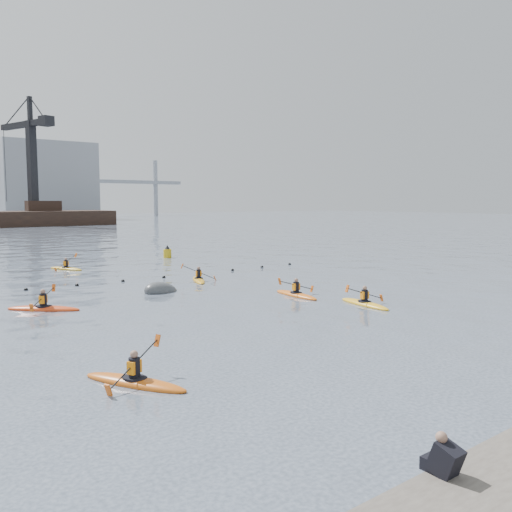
# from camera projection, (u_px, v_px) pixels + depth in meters

# --- Properties ---
(ground) EXTENTS (400.00, 400.00, 0.00)m
(ground) POSITION_uv_depth(u_px,v_px,m) (383.00, 366.00, 17.47)
(ground) COLOR #34404C
(ground) RESTS_ON ground
(float_line) EXTENTS (33.24, 0.73, 0.24)m
(float_line) POSITION_uv_depth(u_px,v_px,m) (99.00, 283.00, 34.86)
(float_line) COLOR black
(float_line) RESTS_ON ground
(kayaker_0) EXTENTS (2.26, 3.50, 1.35)m
(kayaker_0) POSITION_uv_depth(u_px,v_px,m) (135.00, 381.00, 15.68)
(kayaker_0) COLOR #C85812
(kayaker_0) RESTS_ON ground
(kayaker_1) EXTENTS (2.42, 3.61, 1.27)m
(kayaker_1) POSITION_uv_depth(u_px,v_px,m) (364.00, 303.00, 27.59)
(kayaker_1) COLOR gold
(kayaker_1) RESTS_ON ground
(kayaker_2) EXTENTS (3.20, 3.01, 1.24)m
(kayaker_2) POSITION_uv_depth(u_px,v_px,m) (43.00, 308.00, 26.33)
(kayaker_2) COLOR red
(kayaker_2) RESTS_ON ground
(kayaker_3) EXTENTS (2.21, 3.37, 1.33)m
(kayaker_3) POSITION_uv_depth(u_px,v_px,m) (199.00, 279.00, 35.94)
(kayaker_3) COLOR orange
(kayaker_3) RESTS_ON ground
(kayaker_4) EXTENTS (2.43, 3.60, 1.24)m
(kayaker_4) POSITION_uv_depth(u_px,v_px,m) (296.00, 294.00, 30.25)
(kayaker_4) COLOR orange
(kayaker_4) RESTS_ON ground
(kayaker_5) EXTENTS (2.13, 3.24, 1.31)m
(kayaker_5) POSITION_uv_depth(u_px,v_px,m) (66.00, 268.00, 41.91)
(kayaker_5) COLOR gold
(kayaker_5) RESTS_ON ground
(mooring_buoy) EXTENTS (2.76, 1.93, 1.61)m
(mooring_buoy) POSITION_uv_depth(u_px,v_px,m) (161.00, 292.00, 31.63)
(mooring_buoy) COLOR #3F4144
(mooring_buoy) RESTS_ON ground
(nav_buoy) EXTENTS (0.74, 0.74, 1.35)m
(nav_buoy) POSITION_uv_depth(u_px,v_px,m) (167.00, 253.00, 50.60)
(nav_buoy) COLOR yellow
(nav_buoy) RESTS_ON ground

